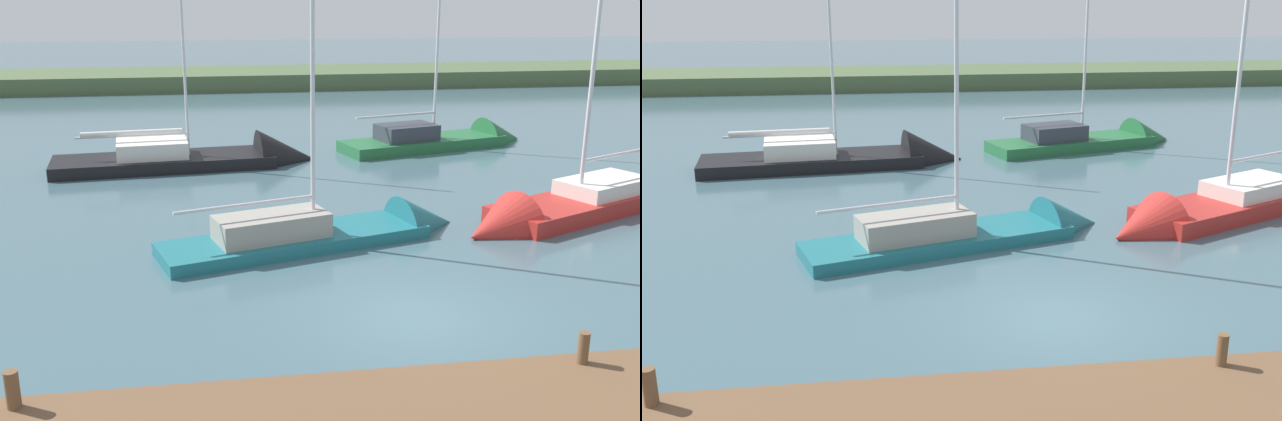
{
  "view_description": "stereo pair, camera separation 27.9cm",
  "coord_description": "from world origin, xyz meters",
  "views": [
    {
      "loc": [
        4.43,
        14.58,
        7.04
      ],
      "look_at": [
        1.85,
        -2.15,
        1.96
      ],
      "focal_mm": 41.02,
      "sensor_mm": 36.0,
      "label": 1
    },
    {
      "loc": [
        4.16,
        14.62,
        7.04
      ],
      "look_at": [
        1.85,
        -2.15,
        1.96
      ],
      "focal_mm": 41.02,
      "sensor_mm": 36.0,
      "label": 2
    }
  ],
  "objects": [
    {
      "name": "ground_plane",
      "position": [
        0.0,
        0.0,
        0.0
      ],
      "size": [
        200.0,
        200.0,
        0.0
      ],
      "primitive_type": "plane",
      "color": "#42606B"
    },
    {
      "name": "mooring_post_near",
      "position": [
        7.71,
        3.63,
        0.96
      ],
      "size": [
        0.23,
        0.23,
        0.65
      ],
      "primitive_type": "cylinder",
      "color": "brown",
      "rests_on": "dock_pier"
    },
    {
      "name": "sailboat_behind_pier",
      "position": [
        -6.65,
        -6.52,
        0.19
      ],
      "size": [
        9.37,
        5.92,
        9.89
      ],
      "rotation": [
        0.0,
        0.0,
        0.43
      ],
      "color": "#B22823",
      "rests_on": "ground_plane"
    },
    {
      "name": "far_shoreline",
      "position": [
        0.0,
        -43.02,
        0.0
      ],
      "size": [
        180.0,
        8.0,
        2.4
      ],
      "primitive_type": "cube",
      "color": "#4C603D",
      "rests_on": "ground_plane"
    },
    {
      "name": "sailboat_near_dock",
      "position": [
        4.27,
        -15.88,
        0.13
      ],
      "size": [
        11.13,
        3.8,
        11.95
      ],
      "rotation": [
        0.0,
        0.0,
        3.24
      ],
      "color": "black",
      "rests_on": "ground_plane"
    },
    {
      "name": "sailboat_inner_slip",
      "position": [
        -6.91,
        -18.22,
        0.17
      ],
      "size": [
        9.75,
        4.81,
        11.27
      ],
      "rotation": [
        0.0,
        0.0,
        3.41
      ],
      "color": "#236638",
      "rests_on": "ground_plane"
    },
    {
      "name": "sailboat_far_right",
      "position": [
        0.69,
        -5.59,
        0.14
      ],
      "size": [
        9.49,
        4.65,
        11.77
      ],
      "rotation": [
        0.0,
        0.0,
        3.43
      ],
      "color": "#1E6B75",
      "rests_on": "ground_plane"
    },
    {
      "name": "dock_pier",
      "position": [
        0.0,
        4.44,
        0.32
      ],
      "size": [
        20.3,
        2.33,
        0.63
      ],
      "primitive_type": "cube",
      "color": "brown",
      "rests_on": "ground_plane"
    },
    {
      "name": "mooring_post_far",
      "position": [
        -2.03,
        3.63,
        0.93
      ],
      "size": [
        0.2,
        0.2,
        0.59
      ],
      "primitive_type": "cylinder",
      "color": "brown",
      "rests_on": "dock_pier"
    }
  ]
}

